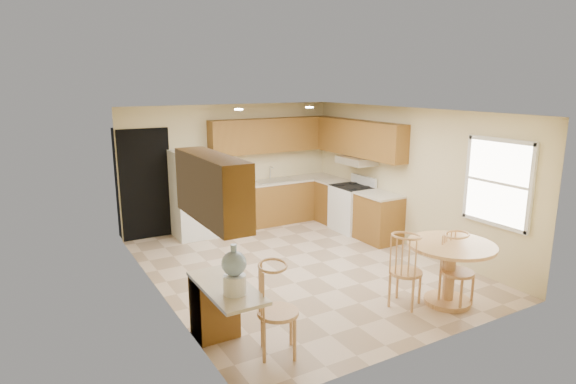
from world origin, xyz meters
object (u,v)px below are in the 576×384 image
stove (352,208)px  water_crock (234,272)px  chair_table_b (464,265)px  refrigerator (193,194)px  chair_desk (282,304)px  dining_table (450,264)px  chair_table_a (411,265)px

stove → water_crock: bearing=-141.6°
chair_table_b → water_crock: 3.14m
water_crock → refrigerator: bearing=76.4°
chair_desk → dining_table: bearing=114.4°
dining_table → chair_table_b: (0.05, -0.18, 0.04)m
stove → water_crock: 5.04m
refrigerator → chair_desk: bearing=-97.5°
dining_table → chair_table_a: bearing=164.2°
stove → chair_table_b: stove is taller
stove → chair_table_b: size_ratio=1.11×
chair_table_b → chair_desk: bearing=-15.6°
stove → chair_desk: 4.81m
refrigerator → water_crock: bearing=-103.6°
stove → dining_table: bearing=-105.1°
refrigerator → chair_desk: refrigerator is taller
chair_table_a → chair_table_b: size_ratio=1.01×
chair_table_a → water_crock: (-2.49, 0.02, 0.41)m
refrigerator → stove: 3.15m
water_crock → dining_table: bearing=-3.4°
dining_table → chair_table_b: chair_table_b is taller
stove → water_crock: (-3.92, -3.11, 0.55)m
refrigerator → chair_table_a: refrigerator is taller
refrigerator → chair_desk: size_ratio=1.62×
chair_table_b → chair_desk: 2.64m
refrigerator → chair_table_a: bearing=-71.7°
refrigerator → chair_table_a: 4.59m
dining_table → chair_table_b: 0.19m
chair_table_b → chair_desk: size_ratio=0.95×
dining_table → chair_desk: (-2.59, -0.04, 0.07)m
stove → chair_desk: stove is taller
stove → chair_desk: (-3.47, -3.33, 0.16)m
stove → chair_table_b: 3.57m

